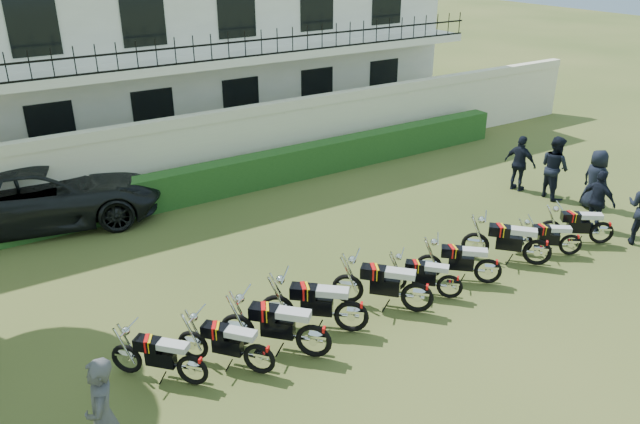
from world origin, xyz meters
The scene contains 20 objects.
ground centered at (0.00, 0.00, 0.00)m, with size 100.00×100.00×0.00m, color #37491D.
perimeter_wall centered at (0.00, 8.00, 1.17)m, with size 30.00×0.35×2.30m.
hedge centered at (1.00, 7.20, 0.50)m, with size 18.00×0.60×1.00m, color #1A4518.
building centered at (0.00, 13.96, 3.71)m, with size 20.40×9.60×7.40m.
motorcycle_0 centered at (-4.54, -0.34, 0.46)m, with size 1.31×1.40×0.99m.
motorcycle_1 centered at (-3.45, -0.68, 0.47)m, with size 1.28×1.51×1.03m.
motorcycle_2 centered at (-2.40, -0.80, 0.54)m, with size 1.55×1.61×1.16m.
motorcycle_3 centered at (-1.38, -0.53, 0.54)m, with size 1.66×1.48×1.16m.
motorcycle_4 centered at (0.14, -0.68, 0.53)m, with size 1.51×1.59×1.14m.
motorcycle_5 centered at (1.07, -0.64, 0.43)m, with size 1.22×1.32×0.94m.
motorcycle_6 centered at (2.19, -0.65, 0.47)m, with size 1.45×1.33×1.02m.
motorcycle_7 centered at (3.76, -0.68, 0.51)m, with size 1.44×1.58×1.11m.
motorcycle_8 centered at (4.85, -0.77, 0.42)m, with size 1.39×1.08×0.92m.
motorcycle_9 centered at (5.99, -0.80, 0.46)m, with size 1.52×1.18×1.01m.
suv centered at (-5.32, 7.91, 0.83)m, with size 2.75×5.97×1.66m, color black.
inspector centered at (-6.24, -1.42, 0.95)m, with size 0.69×0.45×1.90m, color #505055.
officer_2 centered at (6.59, -0.17, 0.81)m, with size 0.95×0.39×1.61m, color black.
officer_3 centered at (7.78, 0.75, 0.85)m, with size 0.83×0.54×1.70m, color black.
officer_4 centered at (7.44, 1.88, 0.92)m, with size 0.90×0.70×1.84m, color black.
officer_5 centered at (7.05, 2.78, 0.84)m, with size 0.98×0.41×1.68m, color black.
Camera 1 is at (-7.31, -8.68, 7.10)m, focal length 35.00 mm.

